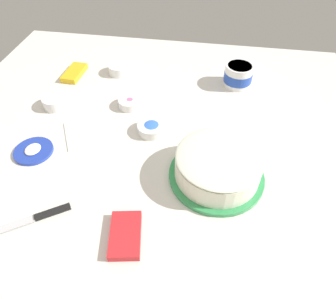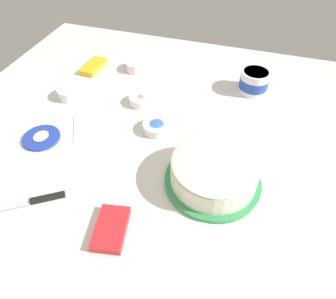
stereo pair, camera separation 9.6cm
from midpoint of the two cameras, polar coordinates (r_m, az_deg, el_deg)
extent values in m
plane|color=silver|center=(1.03, -1.30, 0.70)|extent=(1.54, 1.54, 0.00)
cylinder|color=#339351|center=(0.93, 11.21, -5.86)|extent=(0.29, 0.29, 0.01)
cylinder|color=#DBB77A|center=(0.91, 11.53, -4.43)|extent=(0.23, 0.23, 0.06)
cylinder|color=white|center=(0.90, 11.58, -4.23)|extent=(0.25, 0.25, 0.07)
ellipsoid|color=white|center=(0.87, 11.96, -2.53)|extent=(0.25, 0.25, 0.02)
cylinder|color=white|center=(1.30, 17.82, 11.87)|extent=(0.11, 0.11, 0.09)
cylinder|color=#2347B2|center=(1.30, 17.78, 11.70)|extent=(0.11, 0.11, 0.04)
cylinder|color=white|center=(1.28, 18.21, 13.30)|extent=(0.10, 0.10, 0.01)
cylinder|color=#233DAD|center=(1.11, -20.24, 1.94)|extent=(0.13, 0.13, 0.01)
ellipsoid|color=white|center=(1.11, -20.34, 2.23)|extent=(0.06, 0.05, 0.01)
cube|color=silver|center=(0.95, -25.75, -9.83)|extent=(0.09, 0.13, 0.00)
cube|color=black|center=(0.93, -18.74, -8.67)|extent=(0.07, 0.09, 0.01)
cylinder|color=white|center=(1.19, -2.77, 9.09)|extent=(0.09, 0.09, 0.03)
cylinder|color=pink|center=(1.19, -2.77, 9.12)|extent=(0.07, 0.07, 0.01)
ellipsoid|color=pink|center=(1.19, -2.78, 9.39)|extent=(0.06, 0.06, 0.02)
cylinder|color=white|center=(1.40, -3.82, 15.18)|extent=(0.09, 0.09, 0.04)
cylinder|color=green|center=(1.39, -3.83, 15.24)|extent=(0.08, 0.08, 0.01)
ellipsoid|color=green|center=(1.39, -3.84, 15.49)|extent=(0.06, 0.06, 0.02)
cylinder|color=white|center=(1.27, -15.72, 10.03)|extent=(0.09, 0.09, 0.04)
cylinder|color=yellow|center=(1.26, -15.76, 10.18)|extent=(0.08, 0.08, 0.01)
ellipsoid|color=yellow|center=(1.26, -15.82, 10.44)|extent=(0.06, 0.06, 0.02)
cylinder|color=white|center=(1.07, 0.47, 4.09)|extent=(0.10, 0.10, 0.03)
cylinder|color=blue|center=(1.07, 0.47, 4.21)|extent=(0.08, 0.08, 0.01)
ellipsoid|color=blue|center=(1.06, 0.47, 4.50)|extent=(0.07, 0.07, 0.02)
cube|color=yellow|center=(1.43, -11.78, 14.82)|extent=(0.14, 0.07, 0.02)
cube|color=red|center=(0.83, -7.21, -14.59)|extent=(0.14, 0.10, 0.02)
cube|color=white|center=(1.12, -11.01, 4.48)|extent=(0.20, 0.20, 0.01)
camera|label=1|loc=(0.05, -87.13, 2.93)|focal=32.77mm
camera|label=2|loc=(0.05, 92.87, -2.93)|focal=32.77mm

